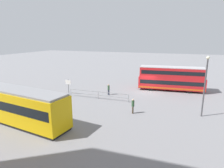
% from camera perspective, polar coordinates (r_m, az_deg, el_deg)
% --- Properties ---
extents(ground_plane, '(160.00, 160.00, 0.00)m').
position_cam_1_polar(ground_plane, '(31.13, 10.27, -2.36)').
color(ground_plane, gray).
extents(double_decker_bus, '(10.50, 3.55, 3.89)m').
position_cam_1_polar(double_decker_bus, '(32.70, 17.14, 1.61)').
color(double_decker_bus, red).
rests_on(double_decker_bus, ground).
extents(tram_yellow, '(14.72, 4.46, 3.53)m').
position_cam_1_polar(tram_yellow, '(22.69, -28.28, -5.04)').
color(tram_yellow, '#E5B70C').
rests_on(tram_yellow, ground).
extents(pedestrian_near_railing, '(0.45, 0.45, 1.68)m').
position_cam_1_polar(pedestrian_near_railing, '(28.85, -1.02, -1.43)').
color(pedestrian_near_railing, '#33384C').
rests_on(pedestrian_near_railing, ground).
extents(pedestrian_crossing, '(0.33, 0.36, 1.75)m').
position_cam_1_polar(pedestrian_crossing, '(22.04, 6.23, -6.20)').
color(pedestrian_crossing, '#4C3F2D').
rests_on(pedestrian_crossing, ground).
extents(pedestrian_railing, '(8.88, 0.25, 1.08)m').
position_cam_1_polar(pedestrian_railing, '(27.10, -4.13, -2.94)').
color(pedestrian_railing, gray).
rests_on(pedestrian_railing, ground).
extents(info_sign, '(0.91, 0.13, 2.32)m').
position_cam_1_polar(info_sign, '(29.88, -12.88, -0.05)').
color(info_sign, slate).
rests_on(info_sign, ground).
extents(street_lamp, '(0.36, 0.36, 6.63)m').
position_cam_1_polar(street_lamp, '(22.57, 25.96, 0.55)').
color(street_lamp, '#4C4C51').
rests_on(street_lamp, ground).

